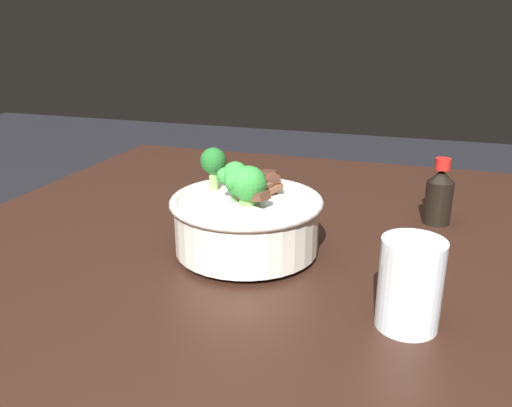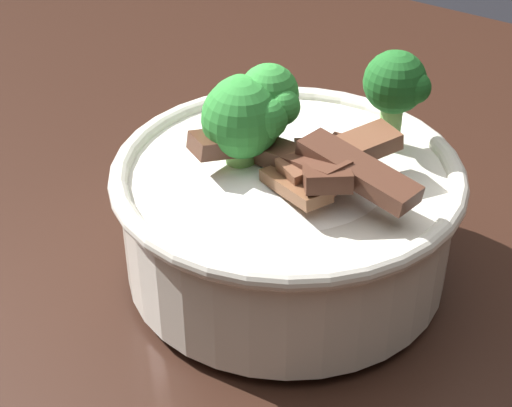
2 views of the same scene
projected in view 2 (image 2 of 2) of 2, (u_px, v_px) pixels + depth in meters
dining_table at (123, 269)px, 0.68m from camera, size 1.48×0.94×0.82m
rice_bowl at (287, 201)px, 0.49m from camera, size 0.21×0.21×0.14m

